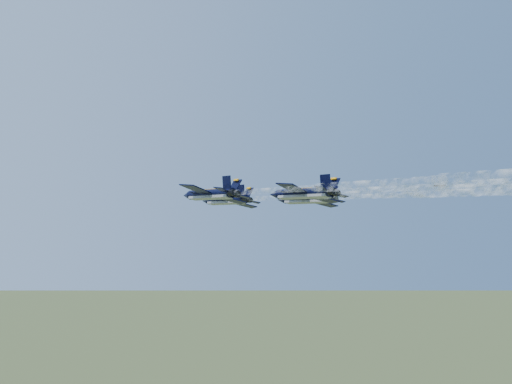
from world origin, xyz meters
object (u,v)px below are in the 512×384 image
jet_right (306,199)px  jet_slot (303,193)px  jet_lead (226,200)px  jet_left (209,194)px

jet_right → jet_slot: same height
jet_lead → jet_right: 16.62m
jet_right → jet_slot: (-10.24, -12.39, 0.00)m
jet_lead → jet_left: same height
jet_lead → jet_left: size_ratio=1.00×
jet_lead → jet_right: bearing=-52.0°
jet_left → jet_slot: 16.24m
jet_slot → jet_left: bearing=133.3°
jet_lead → jet_right: size_ratio=1.00×
jet_left → jet_slot: same height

